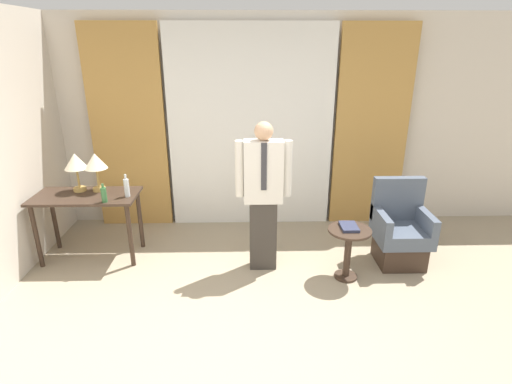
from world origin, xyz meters
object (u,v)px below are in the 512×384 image
Objects in this scene: desk at (87,205)px; book at (349,227)px; person at (263,192)px; armchair at (400,233)px; bottle_near_edge at (127,187)px; side_table at (348,245)px; bottle_by_lamp at (104,195)px; table_lamp_right at (96,163)px; table_lamp_left at (76,163)px.

desk is 2.87m from book.
desk is at bearing 171.88° from person.
armchair is at bearing 24.01° from book.
person is (1.47, -0.22, 0.02)m from bottle_near_edge.
armchair is 0.73m from side_table.
person is (1.95, -0.28, 0.24)m from desk.
bottle_near_edge is 1.25× the size of bottle_by_lamp.
table_lamp_right is 2.15× the size of bottle_by_lamp.
side_table is (0.87, -0.24, -0.50)m from person.
bottle_near_edge is at bearing -27.49° from table_lamp_right.
bottle_by_lamp is at bearing -63.46° from table_lamp_right.
bottle_by_lamp is at bearing -41.58° from table_lamp_left.
bottle_near_edge is 1.07× the size of book.
desk is 0.48m from table_lamp_right.
table_lamp_right is (0.11, 0.13, 0.45)m from desk.
table_lamp_right is 0.27× the size of person.
bottle_near_edge reaches higher than side_table.
bottle_by_lamp is 2.60m from side_table.
person is at bearing -176.87° from armchair.
table_lamp_left is 3.68m from armchair.
person reaches higher than table_lamp_right.
armchair reaches higher than book.
side_table is 2.39× the size of book.
table_lamp_right is at bearing 174.43° from armchair.
table_lamp_left reaches higher than armchair.
desk is at bearing 142.91° from bottle_by_lamp.
desk is 0.70× the size of person.
bottle_near_edge reaches higher than armchair.
book is at bearing -13.65° from person.
bottle_by_lamp is 0.13× the size of person.
bottle_near_edge is 0.45× the size of side_table.
bottle_by_lamp reaches higher than side_table.
book is (-0.00, 0.03, 0.20)m from side_table.
side_table is at bearing -153.84° from armchair.
bottle_by_lamp reaches higher than desk.
book is at bearing -10.44° from bottle_near_edge.
bottle_by_lamp is at bearing 173.17° from side_table.
table_lamp_right is 2.88m from side_table.
table_lamp_right is 1.85× the size of book.
bottle_near_edge is at bearing 169.56° from book.
bottle_near_edge is at bearing -6.93° from desk.
bottle_near_edge is (0.59, -0.19, -0.22)m from table_lamp_left.
book is at bearing -155.99° from armchair.
book is (0.87, -0.21, -0.31)m from person.
bottle_by_lamp reaches higher than book.
person is 0.95m from book.
desk is at bearing -50.83° from table_lamp_left.
person is at bearing -2.21° from bottle_by_lamp.
book is (2.93, -0.62, -0.51)m from table_lamp_left.
table_lamp_right is 1.72× the size of bottle_near_edge.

